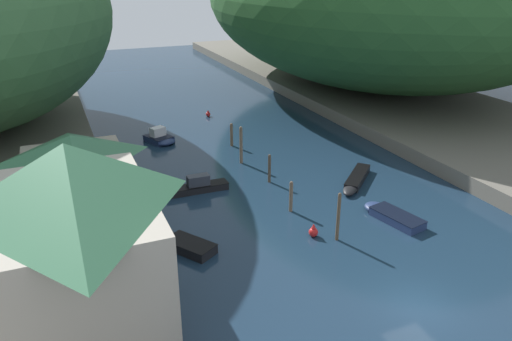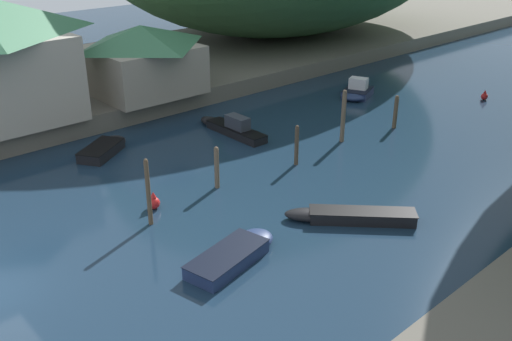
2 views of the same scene
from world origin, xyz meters
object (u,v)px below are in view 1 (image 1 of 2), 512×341
at_px(boathouse_shed, 75,169).
at_px(boat_cabin_cruiser, 190,188).
at_px(boat_yellow_tender, 355,181).
at_px(boat_white_cruiser, 184,244).
at_px(waterfront_building, 75,221).
at_px(person_on_quay, 118,237).
at_px(person_by_boathouse, 107,278).
at_px(channel_buoy_near, 208,114).
at_px(channel_buoy_far, 313,232).
at_px(boat_near_quay, 160,138).
at_px(boat_small_dinghy, 391,215).

bearing_deg(boathouse_shed, boat_cabin_cruiser, 9.60).
xyz_separation_m(boat_cabin_cruiser, boat_yellow_tender, (13.31, -3.73, -0.12)).
bearing_deg(boat_cabin_cruiser, boat_white_cruiser, 162.68).
distance_m(waterfront_building, person_on_quay, 5.40).
bearing_deg(boat_yellow_tender, person_by_boathouse, 69.86).
height_order(boat_cabin_cruiser, person_by_boathouse, person_by_boathouse).
xyz_separation_m(boathouse_shed, channel_buoy_near, (16.46, 21.63, -3.65)).
distance_m(boat_yellow_tender, channel_buoy_near, 24.51).
height_order(channel_buoy_near, person_by_boathouse, person_by_boathouse).
bearing_deg(person_by_boathouse, channel_buoy_near, -14.28).
relative_size(boat_white_cruiser, channel_buoy_near, 5.30).
distance_m(channel_buoy_near, channel_buoy_far, 30.31).
bearing_deg(boat_near_quay, channel_buoy_far, 80.52).
relative_size(boat_white_cruiser, person_on_quay, 2.56).
bearing_deg(boat_small_dinghy, boat_near_quay, 105.14).
bearing_deg(boat_cabin_cruiser, boat_small_dinghy, -128.34).
xyz_separation_m(boathouse_shed, person_by_boathouse, (0.49, -11.73, -1.63)).
bearing_deg(boathouse_shed, waterfront_building, -92.99).
relative_size(boathouse_shed, boat_small_dinghy, 1.55).
relative_size(channel_buoy_near, channel_buoy_far, 0.85).
distance_m(channel_buoy_far, person_by_boathouse, 14.27).
bearing_deg(boat_small_dinghy, person_on_quay, 165.90).
relative_size(boathouse_shed, channel_buoy_near, 9.77).
height_order(boat_small_dinghy, channel_buoy_far, channel_buoy_far).
relative_size(waterfront_building, channel_buoy_near, 14.14).
bearing_deg(waterfront_building, person_by_boathouse, -17.64).
bearing_deg(person_on_quay, boat_yellow_tender, -76.26).
distance_m(boat_near_quay, channel_buoy_near, 10.33).
bearing_deg(person_by_boathouse, boat_yellow_tender, -54.79).
xyz_separation_m(channel_buoy_near, person_on_quay, (-14.86, -29.37, 2.02)).
bearing_deg(boat_small_dinghy, channel_buoy_far, 168.97).
relative_size(person_on_quay, person_by_boathouse, 1.00).
bearing_deg(channel_buoy_near, channel_buoy_far, -94.14).
bearing_deg(boat_small_dinghy, boat_yellow_tender, 68.41).
bearing_deg(boat_near_quay, waterfront_building, 47.29).
height_order(boat_cabin_cruiser, person_on_quay, person_on_quay).
xyz_separation_m(boat_near_quay, person_on_quay, (-7.42, -22.20, 1.88)).
distance_m(boat_small_dinghy, person_by_boathouse, 20.54).
height_order(boat_small_dinghy, channel_buoy_near, channel_buoy_near).
bearing_deg(boathouse_shed, channel_buoy_near, 52.73).
xyz_separation_m(boat_small_dinghy, channel_buoy_near, (-4.22, 30.15, 0.01)).
bearing_deg(waterfront_building, boathouse_shed, 87.01).
bearing_deg(channel_buoy_far, boat_white_cruiser, 167.49).
xyz_separation_m(boat_cabin_cruiser, channel_buoy_far, (5.82, -10.03, -0.04)).
xyz_separation_m(waterfront_building, boathouse_shed, (0.59, 11.39, -1.69)).
xyz_separation_m(boat_cabin_cruiser, person_on_quay, (-6.84, -9.17, 1.92)).
bearing_deg(boat_near_quay, person_by_boathouse, 49.65).
bearing_deg(boat_white_cruiser, waterfront_building, -176.79).
height_order(waterfront_building, boathouse_shed, waterfront_building).
bearing_deg(boat_near_quay, boat_small_dinghy, 94.59).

